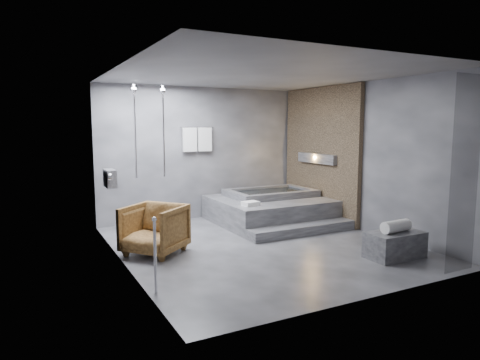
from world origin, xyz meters
TOP-DOWN VIEW (x-y plane):
  - room at (0.40, 0.24)m, footprint 5.00×5.04m
  - tub_deck at (1.05, 1.45)m, footprint 2.20×2.00m
  - tub_step at (1.05, 0.27)m, footprint 2.20×0.36m
  - concrete_bench at (1.47, -1.52)m, footprint 0.88×0.49m
  - driftwood_chair at (-1.70, 0.37)m, footprint 1.19×1.18m
  - rolled_towel at (1.47, -1.52)m, footprint 0.52×0.21m
  - deck_towel at (0.29, 0.89)m, footprint 0.33×0.26m

SIDE VIEW (x-z plane):
  - tub_step at x=1.05m, z-range 0.00..0.18m
  - concrete_bench at x=1.47m, z-range 0.00..0.39m
  - tub_deck at x=1.05m, z-range 0.00..0.50m
  - driftwood_chair at x=-1.70m, z-range 0.00..0.78m
  - rolled_towel at x=1.47m, z-range 0.39..0.58m
  - deck_towel at x=0.29m, z-range 0.50..0.58m
  - room at x=0.40m, z-range 0.32..3.14m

